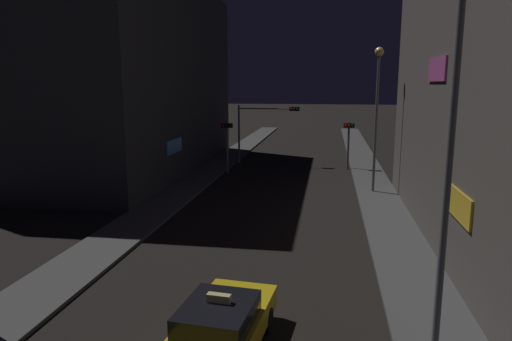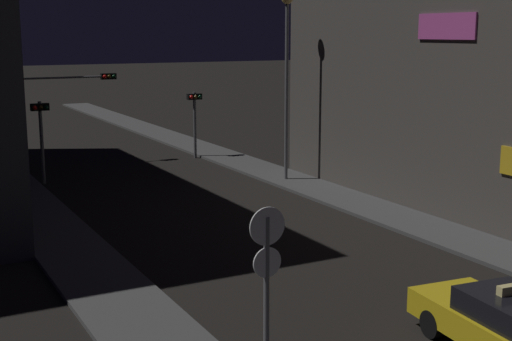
{
  "view_description": "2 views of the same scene",
  "coord_description": "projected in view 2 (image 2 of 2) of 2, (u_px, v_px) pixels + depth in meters",
  "views": [
    {
      "loc": [
        2.88,
        -1.23,
        6.39
      ],
      "look_at": [
        -1.08,
        23.58,
        1.66
      ],
      "focal_mm": 32.21,
      "sensor_mm": 36.0,
      "label": 1
    },
    {
      "loc": [
        -10.72,
        -1.46,
        6.75
      ],
      "look_at": [
        1.64,
        21.73,
        1.63
      ],
      "focal_mm": 49.99,
      "sensor_mm": 36.0,
      "label": 2
    }
  ],
  "objects": [
    {
      "name": "sidewalk_right",
      "position": [
        234.0,
        160.0,
        37.79
      ],
      "size": [
        2.34,
        67.81,
        0.13
      ],
      "primitive_type": "cube",
      "color": "#4C4C4C",
      "rests_on": "ground_plane"
    },
    {
      "name": "traffic_light_left_kerb",
      "position": [
        41.0,
        125.0,
        31.73
      ],
      "size": [
        0.8,
        0.42,
        3.73
      ],
      "color": "slate",
      "rests_on": "ground_plane"
    },
    {
      "name": "street_lamp_far_block",
      "position": [
        287.0,
        56.0,
        31.63
      ],
      "size": [
        0.51,
        0.51,
        8.32
      ],
      "color": "slate",
      "rests_on": "sidewalk_right"
    },
    {
      "name": "taxi",
      "position": [
        506.0,
        325.0,
        14.89
      ],
      "size": [
        2.21,
        4.6,
        1.62
      ],
      "color": "yellow",
      "rests_on": "ground_plane"
    },
    {
      "name": "traffic_light_overhead",
      "position": [
        62.0,
        97.0,
        36.35
      ],
      "size": [
        4.96,
        0.41,
        4.72
      ],
      "color": "slate",
      "rests_on": "ground_plane"
    },
    {
      "name": "sign_pole_left",
      "position": [
        267.0,
        296.0,
        11.69
      ],
      "size": [
        0.64,
        0.1,
        3.87
      ],
      "color": "slate",
      "rests_on": "sidewalk_left"
    },
    {
      "name": "traffic_light_right_kerb",
      "position": [
        195.0,
        111.0,
        38.31
      ],
      "size": [
        0.8,
        0.41,
        3.59
      ],
      "color": "slate",
      "rests_on": "ground_plane"
    },
    {
      "name": "sidewalk_left",
      "position": [
        8.0,
        181.0,
        32.46
      ],
      "size": [
        2.34,
        67.81,
        0.13
      ],
      "primitive_type": "cube",
      "color": "#4C4C4C",
      "rests_on": "ground_plane"
    }
  ]
}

